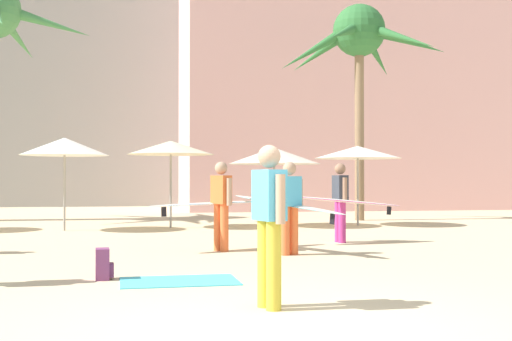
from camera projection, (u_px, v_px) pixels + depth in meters
name	position (u px, v px, depth m)	size (l,w,h in m)	color
ground	(281.00, 325.00, 6.11)	(120.00, 120.00, 0.00)	beige
hotel_pink	(346.00, 46.00, 34.06)	(17.07, 11.00, 16.56)	beige
palm_tree_left	(359.00, 41.00, 22.09)	(5.72, 4.90, 7.25)	#896B4C
cafe_umbrella_0	(171.00, 148.00, 18.57)	(2.44, 2.44, 2.45)	gray
cafe_umbrella_2	(358.00, 152.00, 19.53)	(2.58, 2.58, 2.36)	gray
cafe_umbrella_4	(274.00, 156.00, 19.09)	(2.68, 2.68, 2.29)	gray
cafe_umbrella_5	(65.00, 147.00, 17.54)	(2.33, 2.33, 2.48)	gray
beach_towel	(179.00, 281.00, 8.70)	(1.54, 0.98, 0.01)	#4CC6D6
backpack	(103.00, 265.00, 8.89)	(0.26, 0.31, 0.42)	#7A3965
person_far_right	(288.00, 204.00, 11.93)	(1.81, 2.65, 1.67)	orange
person_near_left	(342.00, 200.00, 14.07)	(2.73, 0.98, 1.71)	#B7337F
person_mid_right	(220.00, 202.00, 12.57)	(2.88, 1.59, 1.69)	orange
person_mid_left	(269.00, 219.00, 6.89)	(0.32, 0.60, 1.71)	gold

